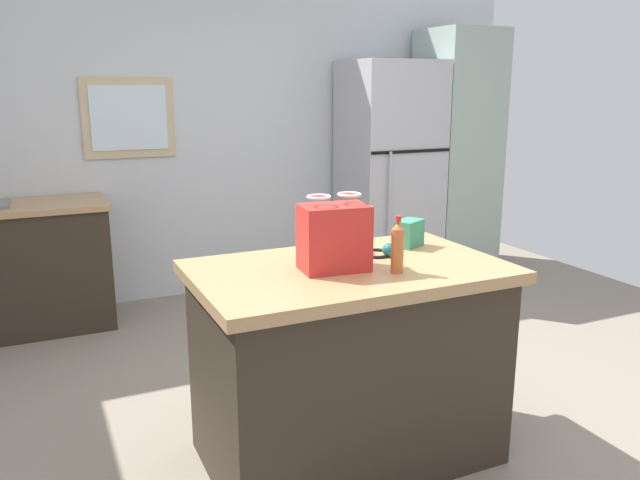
# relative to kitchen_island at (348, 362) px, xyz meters

# --- Properties ---
(ground) EXTENTS (6.48, 6.48, 0.00)m
(ground) POSITION_rel_kitchen_island_xyz_m (0.20, 0.11, -0.46)
(ground) COLOR gray
(back_wall) EXTENTS (5.40, 0.13, 2.60)m
(back_wall) POSITION_rel_kitchen_island_xyz_m (0.19, 2.72, 0.84)
(back_wall) COLOR silver
(back_wall) RESTS_ON ground
(kitchen_island) EXTENTS (1.35, 0.84, 0.92)m
(kitchen_island) POSITION_rel_kitchen_island_xyz_m (0.00, 0.00, 0.00)
(kitchen_island) COLOR #33281E
(kitchen_island) RESTS_ON ground
(refrigerator) EXTENTS (0.75, 0.71, 1.89)m
(refrigerator) POSITION_rel_kitchen_island_xyz_m (1.58, 2.31, 0.48)
(refrigerator) COLOR #B7B7BC
(refrigerator) RESTS_ON ground
(tall_cabinet) EXTENTS (0.60, 0.63, 2.16)m
(tall_cabinet) POSITION_rel_kitchen_island_xyz_m (2.27, 2.31, 0.62)
(tall_cabinet) COLOR #9EB2A8
(tall_cabinet) RESTS_ON ground
(sink_counter) EXTENTS (1.27, 0.62, 1.09)m
(sink_counter) POSITION_rel_kitchen_island_xyz_m (-1.38, 2.36, -0.00)
(sink_counter) COLOR #33281E
(sink_counter) RESTS_ON ground
(shopping_bag) EXTENTS (0.30, 0.22, 0.33)m
(shopping_bag) POSITION_rel_kitchen_island_xyz_m (-0.08, -0.02, 0.60)
(shopping_bag) COLOR red
(shopping_bag) RESTS_ON kitchen_island
(small_box) EXTENTS (0.17, 0.15, 0.13)m
(small_box) POSITION_rel_kitchen_island_xyz_m (0.42, 0.18, 0.52)
(small_box) COLOR #388E66
(small_box) RESTS_ON kitchen_island
(bottle) EXTENTS (0.05, 0.05, 0.24)m
(bottle) POSITION_rel_kitchen_island_xyz_m (0.14, -0.17, 0.56)
(bottle) COLOR #C66633
(bottle) RESTS_ON kitchen_island
(ear_defenders) EXTENTS (0.21, 0.21, 0.06)m
(ear_defenders) POSITION_rel_kitchen_island_xyz_m (0.20, 0.11, 0.48)
(ear_defenders) COLOR black
(ear_defenders) RESTS_ON kitchen_island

